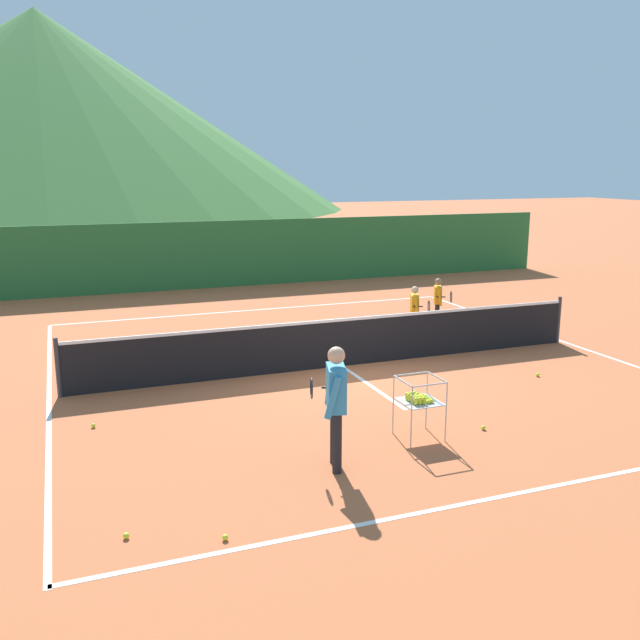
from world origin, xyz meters
name	(u,v)px	position (x,y,z in m)	size (l,w,h in m)	color
ground_plane	(342,366)	(0.00, 0.00, 0.00)	(120.00, 120.00, 0.00)	#BC6038
line_baseline_near	(526,492)	(0.00, -5.81, 0.00)	(10.89, 0.08, 0.01)	white
line_baseline_far	(260,310)	(0.00, 5.92, 0.00)	(10.89, 0.08, 0.01)	white
line_sideline_west	(49,398)	(-5.45, 0.00, 0.00)	(0.08, 11.73, 0.01)	white
line_sideline_east	(563,342)	(5.45, 0.00, 0.00)	(0.08, 11.73, 0.01)	white
line_service_center	(342,366)	(0.00, 0.00, 0.00)	(0.08, 5.44, 0.01)	white
tennis_net	(342,342)	(0.00, 0.00, 0.50)	(10.61, 0.08, 1.05)	#333338
instructor	(335,396)	(-1.91, -4.32, 0.99)	(0.44, 0.82, 1.65)	black
student_0	(415,307)	(2.42, 1.46, 0.74)	(0.41, 0.68, 1.22)	black
student_1	(438,298)	(3.52, 2.30, 0.74)	(0.41, 0.68, 1.22)	black
ball_cart	(419,399)	(-0.39, -3.80, 0.59)	(0.58, 0.58, 0.90)	#B7B7BC
tennis_ball_1	(538,375)	(3.19, -1.97, 0.03)	(0.07, 0.07, 0.07)	yellow
tennis_ball_2	(225,537)	(-3.68, -5.59, 0.03)	(0.07, 0.07, 0.07)	yellow
tennis_ball_3	(483,428)	(0.68, -3.90, 0.03)	(0.07, 0.07, 0.07)	yellow
tennis_ball_4	(93,426)	(-4.81, -1.70, 0.03)	(0.07, 0.07, 0.07)	yellow
tennis_ball_5	(126,536)	(-4.66, -5.18, 0.03)	(0.07, 0.07, 0.07)	yellow
tennis_ball_6	(343,402)	(-0.84, -2.06, 0.03)	(0.07, 0.07, 0.07)	yellow
windscreen_fence	(225,254)	(0.00, 9.92, 1.09)	(23.96, 0.08, 2.17)	#286B33
hill_0	(41,111)	(-5.52, 58.19, 8.88)	(55.08, 55.08, 17.76)	#427A38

